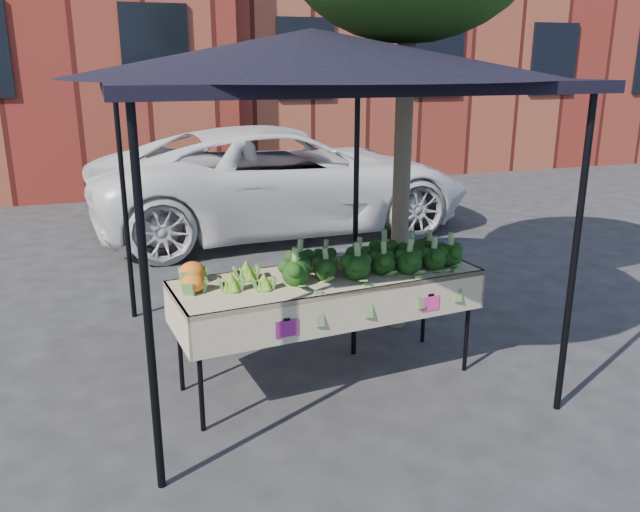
# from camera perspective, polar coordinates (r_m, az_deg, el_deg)

# --- Properties ---
(ground) EXTENTS (90.00, 90.00, 0.00)m
(ground) POSITION_cam_1_polar(r_m,az_deg,el_deg) (5.38, 0.54, -10.76)
(ground) COLOR #252527
(table) EXTENTS (2.47, 1.04, 0.90)m
(table) POSITION_cam_1_polar(r_m,az_deg,el_deg) (5.17, 0.71, -6.46)
(table) COLOR beige
(table) RESTS_ON ground
(canopy) EXTENTS (3.16, 3.16, 2.74)m
(canopy) POSITION_cam_1_polar(r_m,az_deg,el_deg) (5.32, -0.64, 4.65)
(canopy) COLOR black
(canopy) RESTS_ON ground
(broccoli_heap) EXTENTS (1.53, 0.56, 0.25)m
(broccoli_heap) POSITION_cam_1_polar(r_m,az_deg,el_deg) (5.12, 4.45, 0.09)
(broccoli_heap) COLOR #16350D
(broccoli_heap) RESTS_ON table
(romanesco_cluster) EXTENTS (0.42, 0.46, 0.19)m
(romanesco_cluster) POSITION_cam_1_polar(r_m,az_deg,el_deg) (4.79, -6.73, -1.49)
(romanesco_cluster) COLOR #6FA52B
(romanesco_cluster) RESTS_ON table
(cauliflower_pair) EXTENTS (0.22, 0.42, 0.17)m
(cauliflower_pair) POSITION_cam_1_polar(r_m,az_deg,el_deg) (4.82, -11.23, -1.74)
(cauliflower_pair) COLOR orange
(cauliflower_pair) RESTS_ON table
(vehicle) EXTENTS (1.67, 2.68, 5.70)m
(vehicle) POSITION_cam_1_polar(r_m,az_deg,el_deg) (9.69, -3.49, 18.88)
(vehicle) COLOR white
(vehicle) RESTS_ON ground
(street_tree) EXTENTS (2.35, 2.35, 4.64)m
(street_tree) POSITION_cam_1_polar(r_m,az_deg,el_deg) (5.94, 7.55, 15.01)
(street_tree) COLOR #1E4C14
(street_tree) RESTS_ON ground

